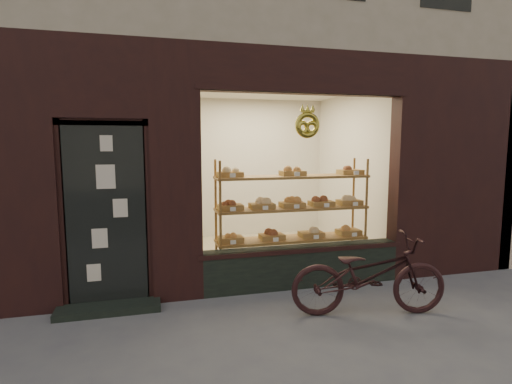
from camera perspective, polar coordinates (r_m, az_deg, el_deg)
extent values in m
plane|color=slate|center=(3.68, 12.60, -24.69)|extent=(90.00, 90.00, 0.00)
cube|color=black|center=(5.51, 6.62, -10.47)|extent=(2.70, 0.25, 0.55)
cube|color=black|center=(4.92, -20.59, -3.08)|extent=(0.90, 0.04, 2.15)
cube|color=black|center=(5.06, -20.25, -15.31)|extent=(1.15, 0.35, 0.08)
torus|color=gold|center=(5.17, 7.34, 9.45)|extent=(0.33, 0.07, 0.33)
cube|color=brown|center=(5.96, 5.08, -11.37)|extent=(2.20, 0.45, 0.04)
cube|color=brown|center=(5.82, 5.13, -6.69)|extent=(2.20, 0.45, 0.03)
cube|color=brown|center=(5.73, 5.18, -2.31)|extent=(2.20, 0.45, 0.04)
cube|color=brown|center=(5.67, 5.23, 2.18)|extent=(2.20, 0.45, 0.04)
cylinder|color=brown|center=(5.30, -5.09, -4.72)|extent=(0.04, 0.04, 1.70)
cylinder|color=brown|center=(6.03, 15.43, -3.52)|extent=(0.04, 0.04, 1.70)
cylinder|color=brown|center=(5.68, -5.75, -3.94)|extent=(0.04, 0.04, 1.70)
cylinder|color=brown|center=(6.36, 13.67, -2.92)|extent=(0.04, 0.04, 1.70)
cube|color=olive|center=(5.57, -3.67, -6.73)|extent=(0.34, 0.24, 0.07)
sphere|color=olive|center=(5.55, -3.67, -5.88)|extent=(0.11, 0.11, 0.11)
cube|color=white|center=(5.40, -3.29, -7.19)|extent=(0.07, 0.01, 0.05)
cube|color=olive|center=(5.71, 2.29, -6.38)|extent=(0.34, 0.24, 0.07)
sphere|color=brown|center=(5.70, 2.29, -5.55)|extent=(0.11, 0.11, 0.11)
cube|color=white|center=(5.54, 2.85, -6.81)|extent=(0.08, 0.01, 0.05)
cube|color=olive|center=(5.91, 7.89, -5.99)|extent=(0.34, 0.24, 0.07)
sphere|color=#CDAE8E|center=(5.89, 7.90, -5.18)|extent=(0.11, 0.11, 0.11)
cube|color=white|center=(5.75, 8.60, -6.38)|extent=(0.07, 0.01, 0.05)
cube|color=olive|center=(6.16, 13.07, -5.57)|extent=(0.34, 0.24, 0.07)
sphere|color=olive|center=(6.15, 13.09, -4.80)|extent=(0.11, 0.11, 0.11)
cube|color=white|center=(6.01, 13.89, -5.92)|extent=(0.08, 0.01, 0.05)
cube|color=olive|center=(5.48, -3.70, -2.16)|extent=(0.34, 0.24, 0.07)
sphere|color=brown|center=(5.47, -3.71, -1.28)|extent=(0.11, 0.11, 0.11)
cube|color=white|center=(5.30, -3.32, -2.47)|extent=(0.07, 0.01, 0.06)
cube|color=olive|center=(5.59, 0.84, -1.98)|extent=(0.34, 0.24, 0.07)
sphere|color=#CDAE8E|center=(5.57, 0.84, -1.12)|extent=(0.11, 0.11, 0.11)
cube|color=white|center=(5.41, 1.36, -2.27)|extent=(0.07, 0.01, 0.06)
cube|color=olive|center=(5.72, 5.18, -1.79)|extent=(0.34, 0.24, 0.07)
sphere|color=olive|center=(5.71, 5.19, -0.95)|extent=(0.11, 0.11, 0.11)
cube|color=white|center=(5.55, 5.83, -2.07)|extent=(0.07, 0.01, 0.06)
cube|color=olive|center=(5.89, 9.31, -1.61)|extent=(0.34, 0.24, 0.07)
sphere|color=brown|center=(5.88, 9.32, -0.79)|extent=(0.11, 0.11, 0.11)
cube|color=white|center=(5.72, 10.06, -1.87)|extent=(0.07, 0.01, 0.06)
cube|color=olive|center=(6.08, 13.18, -1.43)|extent=(0.34, 0.24, 0.07)
sphere|color=#CDAE8E|center=(6.07, 13.21, -0.63)|extent=(0.11, 0.11, 0.11)
cube|color=white|center=(5.92, 14.02, -1.68)|extent=(0.08, 0.01, 0.06)
cube|color=olive|center=(5.43, -3.74, 2.53)|extent=(0.34, 0.24, 0.07)
sphere|color=#CDAE8E|center=(5.42, -3.75, 3.43)|extent=(0.11, 0.11, 0.11)
cube|color=white|center=(5.25, -3.35, 2.38)|extent=(0.07, 0.01, 0.06)
cube|color=olive|center=(5.67, 5.23, 2.70)|extent=(0.34, 0.24, 0.07)
sphere|color=olive|center=(5.67, 5.24, 3.56)|extent=(0.11, 0.11, 0.11)
cube|color=white|center=(5.50, 5.89, 2.56)|extent=(0.07, 0.01, 0.06)
cube|color=olive|center=(6.04, 13.30, 2.80)|extent=(0.34, 0.24, 0.07)
sphere|color=brown|center=(6.03, 13.32, 3.61)|extent=(0.11, 0.11, 0.11)
cube|color=white|center=(5.87, 14.15, 2.67)|extent=(0.08, 0.01, 0.06)
imported|color=black|center=(4.73, 15.80, -11.31)|extent=(1.83, 0.94, 0.92)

